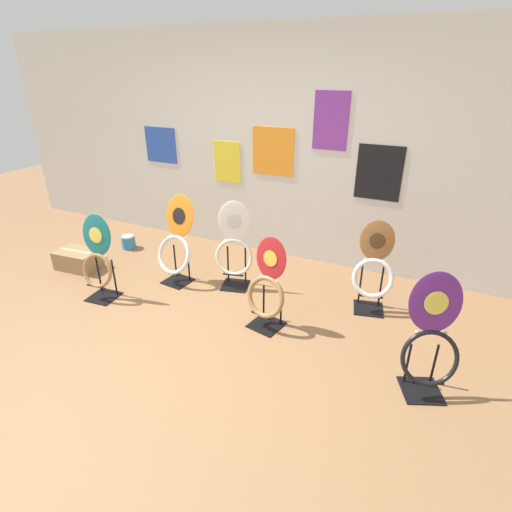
{
  "coord_description": "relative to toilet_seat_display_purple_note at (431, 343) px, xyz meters",
  "views": [
    {
      "loc": [
        1.89,
        -2.04,
        2.18
      ],
      "look_at": [
        0.42,
        1.03,
        0.55
      ],
      "focal_mm": 28.0,
      "sensor_mm": 36.0,
      "label": 1
    }
  ],
  "objects": [
    {
      "name": "toilet_seat_display_white_plain",
      "position": [
        -1.98,
        0.77,
        0.01
      ],
      "size": [
        0.43,
        0.34,
        0.96
      ],
      "color": "black",
      "rests_on": "ground_plane"
    },
    {
      "name": "ground_plane",
      "position": [
        -2.02,
        -0.51,
        -0.43
      ],
      "size": [
        14.0,
        14.0,
        0.0
      ],
      "primitive_type": "plane",
      "color": "#8E6642"
    },
    {
      "name": "toilet_seat_display_crimson_swirl",
      "position": [
        -1.37,
        0.25,
        -0.05
      ],
      "size": [
        0.41,
        0.33,
        0.86
      ],
      "color": "black",
      "rests_on": "ground_plane"
    },
    {
      "name": "storage_box",
      "position": [
        -3.85,
        0.35,
        -0.32
      ],
      "size": [
        0.5,
        0.36,
        0.22
      ],
      "color": "#93754C",
      "rests_on": "ground_plane"
    },
    {
      "name": "wall_back",
      "position": [
        -2.02,
        1.78,
        0.87
      ],
      "size": [
        8.0,
        0.07,
        2.6
      ],
      "color": "silver",
      "rests_on": "ground_plane"
    },
    {
      "name": "toilet_seat_display_orange_sun",
      "position": [
        -2.6,
        0.61,
        0.02
      ],
      "size": [
        0.45,
        0.37,
        0.96
      ],
      "color": "black",
      "rests_on": "ground_plane"
    },
    {
      "name": "toilet_seat_display_purple_note",
      "position": [
        0.0,
        0.0,
        0.0
      ],
      "size": [
        0.45,
        0.37,
        0.95
      ],
      "color": "black",
      "rests_on": "ground_plane"
    },
    {
      "name": "toilet_seat_display_woodgrain",
      "position": [
        -0.57,
        0.94,
        -0.0
      ],
      "size": [
        0.42,
        0.34,
        0.9
      ],
      "color": "black",
      "rests_on": "ground_plane"
    },
    {
      "name": "toilet_seat_display_teal_sax",
      "position": [
        -3.1,
        -0.01,
        0.0
      ],
      "size": [
        0.37,
        0.3,
        0.89
      ],
      "color": "black",
      "rests_on": "ground_plane"
    },
    {
      "name": "paint_can",
      "position": [
        -3.72,
        1.05,
        -0.34
      ],
      "size": [
        0.18,
        0.18,
        0.17
      ],
      "color": "teal",
      "rests_on": "ground_plane"
    }
  ]
}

